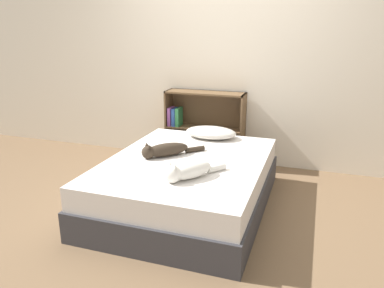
{
  "coord_description": "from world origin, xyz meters",
  "views": [
    {
      "loc": [
        1.05,
        -2.92,
        1.56
      ],
      "look_at": [
        0.0,
        0.14,
        0.55
      ],
      "focal_mm": 35.0,
      "sensor_mm": 36.0,
      "label": 1
    }
  ],
  "objects_px": {
    "cat_light": "(188,171)",
    "bookshelf": "(203,126)",
    "cat_dark": "(164,150)",
    "bed": "(187,183)",
    "pillow": "(211,132)"
  },
  "relations": [
    {
      "from": "bookshelf",
      "to": "cat_dark",
      "type": "bearing_deg",
      "value": -89.52
    },
    {
      "from": "cat_dark",
      "to": "cat_light",
      "type": "bearing_deg",
      "value": 86.87
    },
    {
      "from": "pillow",
      "to": "cat_dark",
      "type": "relative_size",
      "value": 1.12
    },
    {
      "from": "cat_dark",
      "to": "bed",
      "type": "bearing_deg",
      "value": 132.98
    },
    {
      "from": "bed",
      "to": "bookshelf",
      "type": "height_order",
      "value": "bookshelf"
    },
    {
      "from": "pillow",
      "to": "bookshelf",
      "type": "height_order",
      "value": "bookshelf"
    },
    {
      "from": "bed",
      "to": "bookshelf",
      "type": "bearing_deg",
      "value": 100.71
    },
    {
      "from": "cat_light",
      "to": "bookshelf",
      "type": "relative_size",
      "value": 0.52
    },
    {
      "from": "bed",
      "to": "cat_light",
      "type": "distance_m",
      "value": 0.53
    },
    {
      "from": "cat_dark",
      "to": "bookshelf",
      "type": "relative_size",
      "value": 0.51
    },
    {
      "from": "pillow",
      "to": "cat_light",
      "type": "distance_m",
      "value": 1.13
    },
    {
      "from": "bookshelf",
      "to": "cat_light",
      "type": "bearing_deg",
      "value": -76.78
    },
    {
      "from": "bed",
      "to": "cat_light",
      "type": "height_order",
      "value": "cat_light"
    },
    {
      "from": "pillow",
      "to": "cat_dark",
      "type": "bearing_deg",
      "value": -108.31
    },
    {
      "from": "cat_light",
      "to": "bookshelf",
      "type": "distance_m",
      "value": 1.67
    }
  ]
}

